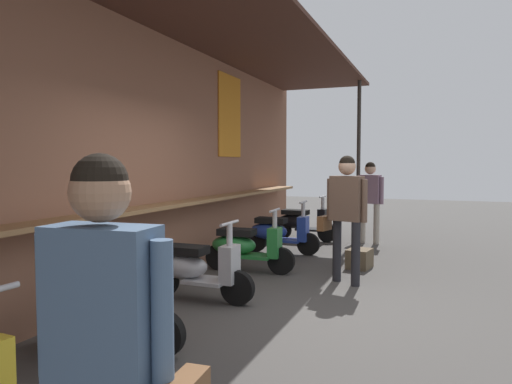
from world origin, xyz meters
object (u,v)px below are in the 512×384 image
Objects in this scene: merchandise_crate at (359,258)px; scooter_maroon at (102,306)px; scooter_silver at (193,268)px; scooter_black at (301,222)px; scooter_green at (244,246)px; shopper_browsing at (107,331)px; shopper_with_handbag at (346,205)px; shopper_passing at (369,194)px; scooter_blue at (277,232)px.

scooter_maroon is at bearing 158.85° from merchandise_crate.
scooter_black is (4.70, -0.00, 0.00)m from scooter_silver.
scooter_maroon is at bearing -92.61° from scooter_green.
shopper_with_handbag is at bearing -3.61° from shopper_browsing.
shopper_browsing is (-5.11, -1.59, 0.63)m from scooter_green.
scooter_maroon and scooter_black have the same top height.
merchandise_crate is (0.89, -1.59, -0.24)m from scooter_green.
shopper_passing is at bearing 9.95° from scooter_black.
scooter_silver is 1.00× the size of scooter_green.
shopper_passing is at bearing 73.56° from scooter_maroon.
shopper_browsing is 6.07m from merchandise_crate.
merchandise_crate is (6.00, 0.00, -0.87)m from shopper_browsing.
scooter_blue and scooter_black have the same top height.
merchandise_crate is at bearing -24.35° from scooter_blue.
shopper_with_handbag is at bearing 15.42° from shopper_passing.
scooter_maroon is 2.56m from shopper_browsing.
scooter_green is at bearing 90.08° from scooter_silver.
scooter_blue is 2.40m from shopper_with_handbag.
shopper_browsing is (-1.90, -1.59, 0.63)m from scooter_maroon.
shopper_passing is (3.29, -1.40, 0.63)m from scooter_green.
shopper_with_handbag is (-1.70, -1.55, 0.69)m from scooter_blue.
shopper_passing is at bearing 4.53° from merchandise_crate.
shopper_browsing is (-8.23, -1.59, 0.63)m from scooter_black.
scooter_maroon is 4.41m from merchandise_crate.
scooter_black reaches higher than merchandise_crate.
scooter_maroon is 6.33m from scooter_black.
scooter_black is at bearing 88.72° from scooter_blue.
scooter_silver and scooter_black have the same top height.
scooter_blue is at bearing 90.08° from scooter_silver.
scooter_maroon is 1.63m from scooter_silver.
scooter_black is 3.36× the size of merchandise_crate.
scooter_maroon is at bearing -89.91° from scooter_silver.
merchandise_crate is at bearing 64.54° from scooter_maroon.
scooter_maroon is at bearing 0.75° from shopper_passing.
scooter_maroon and scooter_green have the same top height.
scooter_blue is (1.57, 0.00, 0.00)m from scooter_green.
scooter_blue is 0.84× the size of shopper_passing.
shopper_browsing is at bearing -65.64° from scooter_silver.
scooter_maroon is 0.84× the size of shopper_browsing.
scooter_black is at bearing 90.08° from scooter_silver.
scooter_maroon is 3.36× the size of merchandise_crate.
shopper_browsing reaches higher than scooter_maroon.
scooter_black is 8.40m from shopper_browsing.
scooter_black is at bearing 6.86° from shopper_browsing.
shopper_with_handbag is at bearing 59.00° from scooter_maroon.
scooter_silver is 1.00× the size of scooter_black.
scooter_silver is at bearing 20.18° from shopper_browsing.
scooter_green is 3.12m from scooter_black.
shopper_browsing is at bearing -76.28° from scooter_black.
merchandise_crate is at bearing -51.70° from scooter_black.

